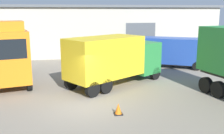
# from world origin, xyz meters

# --- Properties ---
(ground_plane) EXTENTS (60.00, 60.00, 0.00)m
(ground_plane) POSITION_xyz_m (0.00, 0.00, 0.00)
(ground_plane) COLOR gray
(warehouse_building) EXTENTS (32.39, 8.60, 5.43)m
(warehouse_building) POSITION_xyz_m (0.00, 18.04, 2.72)
(warehouse_building) COLOR #B7B2A3
(warehouse_building) RESTS_ON ground_plane
(tractor_unit_orange) EXTENTS (3.91, 6.93, 4.23)m
(tractor_unit_orange) POSITION_xyz_m (-4.41, 4.31, 1.99)
(tractor_unit_orange) COLOR orange
(tractor_unit_orange) RESTS_ON ground_plane
(delivery_van_blue) EXTENTS (6.10, 4.55, 2.54)m
(delivery_van_blue) POSITION_xyz_m (8.52, 8.54, 1.39)
(delivery_van_blue) COLOR #2347A3
(delivery_van_blue) RESTS_ON ground_plane
(box_truck_green) EXTENTS (7.06, 5.77, 3.22)m
(box_truck_green) POSITION_xyz_m (2.33, 3.93, 1.81)
(box_truck_green) COLOR #28843D
(box_truck_green) RESTS_ON ground_plane
(traffic_cone) EXTENTS (0.40, 0.40, 0.55)m
(traffic_cone) POSITION_xyz_m (1.56, -1.22, 0.25)
(traffic_cone) COLOR black
(traffic_cone) RESTS_ON ground_plane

